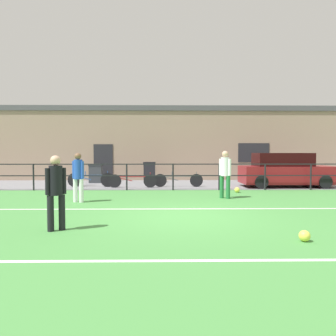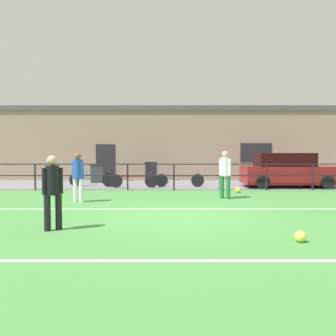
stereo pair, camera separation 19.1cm
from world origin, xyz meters
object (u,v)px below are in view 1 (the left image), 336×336
Objects in this scene: bicycle_parked_0 at (91,180)px; bicycle_parked_1 at (132,181)px; soccer_ball_match at (237,190)px; trash_bin_1 at (96,173)px; player_goalkeeper at (56,188)px; spectator_child at (78,171)px; soccer_ball_spare at (305,236)px; parked_car_red at (285,171)px; player_striker at (225,171)px; player_winger at (78,174)px; bicycle_parked_2 at (178,180)px; trash_bin_0 at (149,172)px.

bicycle_parked_1 is at bearing -9.04° from bicycle_parked_0.
soccer_ball_match is 0.22× the size of trash_bin_1.
player_goalkeeper is 8.46m from bicycle_parked_1.
bicycle_parked_1 is (2.68, -0.85, -0.38)m from spectator_child.
soccer_ball_spare is 0.05× the size of parked_car_red.
bicycle_parked_1 reaches higher than soccer_ball_spare.
bicycle_parked_1 is at bearing 157.78° from soccer_ball_match.
bicycle_parked_0 is (-9.09, 0.03, -0.41)m from parked_car_red.
soccer_ball_spare is at bearing -62.54° from trash_bin_1.
soccer_ball_match is 0.10× the size of bicycle_parked_1.
bicycle_parked_1 reaches higher than soccer_ball_match.
spectator_child reaches higher than bicycle_parked_0.
bicycle_parked_0 is at bearing 121.67° from soccer_ball_spare.
parked_car_red is 1.88× the size of bicycle_parked_1.
player_striker is 5.91m from soccer_ball_spare.
player_winger reaches higher than soccer_ball_spare.
soccer_ball_spare is at bearing -78.91° from bicycle_parked_2.
soccer_ball_match is at bearing 18.23° from player_goalkeeper.
trash_bin_0 is 1.11× the size of trash_bin_1.
player_winger is at bearing -156.21° from soccer_ball_match.
player_striker is 1.54× the size of trash_bin_0.
soccer_ball_match is at bearing -133.23° from player_winger.
trash_bin_0 is (-6.47, 2.37, -0.20)m from parked_car_red.
player_goalkeeper is at bearing -83.08° from trash_bin_1.
player_striker reaches higher than soccer_ball_spare.
soccer_ball_spare is (-0.41, -7.54, -0.00)m from soccer_ball_match.
bicycle_parked_1 is at bearing -171.67° from bicycle_parked_2.
parked_car_red is 4.27× the size of trash_bin_1.
parked_car_red is 6.89m from trash_bin_0.
soccer_ball_match is 0.10× the size of bicycle_parked_0.
bicycle_parked_1 is (-3.61, 3.51, -0.62)m from player_striker.
spectator_child reaches higher than bicycle_parked_2.
soccer_ball_spare is 11.35m from bicycle_parked_0.
trash_bin_1 is at bearing -177.65° from trash_bin_0.
parked_car_red is at bearing -176.13° from spectator_child.
bicycle_parked_0 is (0.73, -0.54, -0.36)m from spectator_child.
soccer_ball_spare is at bearing -44.22° from player_goalkeeper.
spectator_child is (-6.29, 4.37, -0.24)m from player_striker.
soccer_ball_match is 6.71m from bicycle_parked_0.
soccer_ball_match is at bearing -42.55° from bicycle_parked_2.
player_goalkeeper is 0.72× the size of bicycle_parked_0.
soccer_ball_match is 7.90m from trash_bin_1.
parked_car_red is 7.17m from bicycle_parked_1.
player_goalkeeper reaches higher than spectator_child.
trash_bin_0 is (1.52, 11.05, -0.32)m from player_goalkeeper.
bicycle_parked_0 is 0.95× the size of bicycle_parked_2.
player_winger reaches higher than bicycle_parked_0.
player_goalkeeper is at bearing -97.84° from trash_bin_0.
bicycle_parked_0 reaches higher than soccer_ball_match.
soccer_ball_spare is at bearing -74.50° from trash_bin_0.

